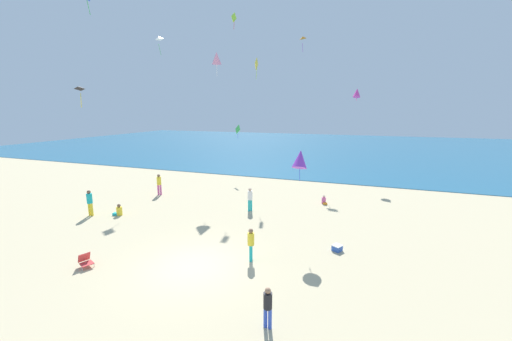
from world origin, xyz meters
The scene contains 20 objects.
ground_plane centered at (0.00, 10.00, 0.00)m, with size 120.00×120.00×0.00m, color #C6B58C.
ocean_water centered at (0.00, 48.03, 0.03)m, with size 120.00×60.00×0.05m, color #236084.
beach_chair_mid_beach centered at (-4.46, -1.60, 0.29)m, with size 0.76×0.69×0.61m.
cooler_box centered at (5.93, 3.74, 0.15)m, with size 0.56×0.56×0.30m.
person_0 centered at (4.36, 11.29, 0.24)m, with size 0.51×0.58×0.65m.
person_1 centered at (4.29, -2.52, 0.81)m, with size 0.30×0.30×1.41m.
person_2 centered at (-0.24, 7.87, 0.95)m, with size 0.45×0.45×1.64m.
person_3 centered at (-8.13, 4.16, 0.29)m, with size 0.68×0.48×0.77m.
person_4 centered at (-8.68, 9.15, 1.00)m, with size 0.44×0.44×1.74m.
person_5 centered at (-9.80, 3.48, 1.00)m, with size 0.37×0.37×1.73m.
person_6 centered at (2.26, 1.39, 0.90)m, with size 0.38×0.38×1.56m.
kite_orange centered at (0.09, 22.91, 14.37)m, with size 0.96×0.91×1.64m.
kite_yellow centered at (-2.50, 15.56, 10.83)m, with size 0.17×1.07×1.86m.
kite_black centered at (-7.09, 1.37, 7.93)m, with size 0.50×0.47×1.12m.
kite_lime centered at (-5.23, 16.99, 15.27)m, with size 0.19×0.86×1.45m.
kite_green centered at (-5.16, 17.42, 4.95)m, with size 0.77×0.60×1.34m.
kite_magenta centered at (5.94, 21.27, 8.53)m, with size 0.82×1.00×1.30m.
kite_pink centered at (-5.52, 13.81, 11.22)m, with size 1.20×1.28×2.05m.
kite_purple centered at (3.81, 4.49, 4.37)m, with size 0.80×1.07×1.75m.
kite_white centered at (-11.23, 13.71, 13.29)m, with size 0.88×0.97×1.69m.
Camera 1 is at (6.75, -10.53, 6.81)m, focal length 20.96 mm.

